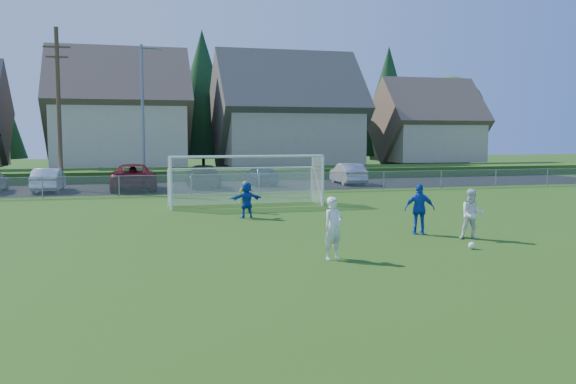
{
  "coord_description": "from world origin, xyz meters",
  "views": [
    {
      "loc": [
        -5.7,
        -13.14,
        3.46
      ],
      "look_at": [
        0.0,
        8.0,
        1.4
      ],
      "focal_mm": 38.0,
      "sensor_mm": 36.0,
      "label": 1
    }
  ],
  "objects_px": {
    "soccer_ball": "(472,246)",
    "player_blue_a": "(420,209)",
    "player_white_a": "(333,228)",
    "car_d": "(203,176)",
    "soccer_goal": "(245,172)",
    "car_e": "(260,175)",
    "car_b": "(48,180)",
    "car_c": "(133,177)",
    "goalkeeper": "(245,197)",
    "car_f": "(348,174)",
    "player_white_b": "(472,214)",
    "player_blue_b": "(246,200)"
  },
  "relations": [
    {
      "from": "player_white_a",
      "to": "car_e",
      "type": "height_order",
      "value": "player_white_a"
    },
    {
      "from": "car_b",
      "to": "goalkeeper",
      "type": "bearing_deg",
      "value": 128.94
    },
    {
      "from": "car_d",
      "to": "soccer_goal",
      "type": "height_order",
      "value": "soccer_goal"
    },
    {
      "from": "goalkeeper",
      "to": "car_f",
      "type": "bearing_deg",
      "value": -109.13
    },
    {
      "from": "car_b",
      "to": "player_blue_b",
      "type": "bearing_deg",
      "value": 124.53
    },
    {
      "from": "player_white_a",
      "to": "car_e",
      "type": "xyz_separation_m",
      "value": [
        3.43,
        24.87,
        -0.19
      ]
    },
    {
      "from": "player_white_a",
      "to": "car_d",
      "type": "relative_size",
      "value": 0.34
    },
    {
      "from": "car_d",
      "to": "soccer_goal",
      "type": "xyz_separation_m",
      "value": [
        0.69,
        -10.95,
        0.88
      ]
    },
    {
      "from": "player_white_a",
      "to": "car_f",
      "type": "xyz_separation_m",
      "value": [
        9.62,
        24.3,
        -0.14
      ]
    },
    {
      "from": "car_b",
      "to": "car_c",
      "type": "height_order",
      "value": "car_c"
    },
    {
      "from": "player_blue_a",
      "to": "car_b",
      "type": "distance_m",
      "value": 24.98
    },
    {
      "from": "player_white_b",
      "to": "car_d",
      "type": "relative_size",
      "value": 0.33
    },
    {
      "from": "player_blue_a",
      "to": "car_c",
      "type": "xyz_separation_m",
      "value": [
        -9.38,
        20.3,
        -0.06
      ]
    },
    {
      "from": "car_d",
      "to": "car_e",
      "type": "distance_m",
      "value": 4.04
    },
    {
      "from": "player_blue_b",
      "to": "car_c",
      "type": "bearing_deg",
      "value": -81.76
    },
    {
      "from": "player_white_a",
      "to": "player_blue_b",
      "type": "bearing_deg",
      "value": 71.0
    },
    {
      "from": "player_blue_a",
      "to": "car_e",
      "type": "relative_size",
      "value": 0.44
    },
    {
      "from": "car_d",
      "to": "car_f",
      "type": "height_order",
      "value": "car_d"
    },
    {
      "from": "car_b",
      "to": "car_d",
      "type": "xyz_separation_m",
      "value": [
        9.49,
        0.6,
        0.03
      ]
    },
    {
      "from": "goalkeeper",
      "to": "soccer_goal",
      "type": "distance_m",
      "value": 2.76
    },
    {
      "from": "player_white_a",
      "to": "car_e",
      "type": "bearing_deg",
      "value": 58.81
    },
    {
      "from": "car_e",
      "to": "soccer_goal",
      "type": "bearing_deg",
      "value": 67.77
    },
    {
      "from": "car_e",
      "to": "car_f",
      "type": "distance_m",
      "value": 6.22
    },
    {
      "from": "car_d",
      "to": "soccer_goal",
      "type": "bearing_deg",
      "value": 95.79
    },
    {
      "from": "car_b",
      "to": "car_f",
      "type": "distance_m",
      "value": 19.69
    },
    {
      "from": "soccer_ball",
      "to": "player_blue_b",
      "type": "distance_m",
      "value": 10.14
    },
    {
      "from": "player_blue_a",
      "to": "car_c",
      "type": "height_order",
      "value": "player_blue_a"
    },
    {
      "from": "car_d",
      "to": "car_c",
      "type": "bearing_deg",
      "value": 11.38
    },
    {
      "from": "car_f",
      "to": "player_white_a",
      "type": "bearing_deg",
      "value": 72.21
    },
    {
      "from": "player_white_b",
      "to": "car_c",
      "type": "distance_m",
      "value": 24.14
    },
    {
      "from": "player_white_b",
      "to": "player_blue_a",
      "type": "xyz_separation_m",
      "value": [
        -1.2,
        1.4,
        0.04
      ]
    },
    {
      "from": "car_c",
      "to": "car_d",
      "type": "height_order",
      "value": "car_c"
    },
    {
      "from": "car_b",
      "to": "car_c",
      "type": "xyz_separation_m",
      "value": [
        4.99,
        -0.13,
        0.11
      ]
    },
    {
      "from": "player_blue_b",
      "to": "car_f",
      "type": "bearing_deg",
      "value": -132.35
    },
    {
      "from": "player_blue_b",
      "to": "car_d",
      "type": "bearing_deg",
      "value": -98.88
    },
    {
      "from": "soccer_ball",
      "to": "player_blue_a",
      "type": "xyz_separation_m",
      "value": [
        -0.25,
        2.95,
        0.77
      ]
    },
    {
      "from": "player_blue_b",
      "to": "soccer_goal",
      "type": "distance_m",
      "value": 4.54
    },
    {
      "from": "soccer_ball",
      "to": "player_white_b",
      "type": "xyz_separation_m",
      "value": [
        0.96,
        1.55,
        0.73
      ]
    },
    {
      "from": "car_d",
      "to": "car_e",
      "type": "bearing_deg",
      "value": -169.56
    },
    {
      "from": "soccer_ball",
      "to": "player_blue_a",
      "type": "distance_m",
      "value": 3.06
    },
    {
      "from": "player_white_a",
      "to": "goalkeeper",
      "type": "xyz_separation_m",
      "value": [
        -0.38,
        10.79,
        -0.16
      ]
    },
    {
      "from": "player_white_a",
      "to": "car_c",
      "type": "distance_m",
      "value": 24.1
    },
    {
      "from": "player_white_a",
      "to": "car_b",
      "type": "height_order",
      "value": "player_white_a"
    },
    {
      "from": "player_white_a",
      "to": "car_b",
      "type": "xyz_separation_m",
      "value": [
        -10.05,
        23.69,
        -0.16
      ]
    },
    {
      "from": "player_white_a",
      "to": "player_white_b",
      "type": "xyz_separation_m",
      "value": [
        5.53,
        1.86,
        -0.03
      ]
    },
    {
      "from": "player_blue_a",
      "to": "car_c",
      "type": "distance_m",
      "value": 22.36
    },
    {
      "from": "car_c",
      "to": "car_d",
      "type": "bearing_deg",
      "value": -170.65
    },
    {
      "from": "player_blue_a",
      "to": "car_d",
      "type": "distance_m",
      "value": 21.59
    },
    {
      "from": "player_blue_b",
      "to": "car_b",
      "type": "height_order",
      "value": "player_blue_b"
    },
    {
      "from": "car_e",
      "to": "car_f",
      "type": "bearing_deg",
      "value": 168.49
    }
  ]
}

